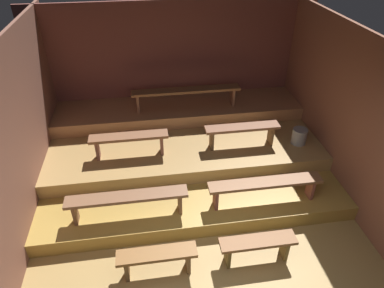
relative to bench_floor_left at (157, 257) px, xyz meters
name	(u,v)px	position (x,y,z in m)	size (l,w,h in m)	color
ground	(191,192)	(0.69, 1.58, -0.36)	(5.84, 5.42, 0.08)	#9E7C44
wall_back	(175,68)	(0.69, 3.92, 1.06)	(5.84, 0.06, 2.75)	brown
wall_left	(20,138)	(-1.85, 1.58, 1.06)	(0.06, 5.42, 2.75)	brown
wall_right	(343,113)	(3.24, 1.58, 1.06)	(0.06, 5.42, 2.75)	brown
platform_lower	(186,164)	(0.69, 2.19, -0.19)	(5.04, 3.40, 0.26)	#A78239
platform_middle	(183,139)	(0.69, 2.67, 0.07)	(5.04, 2.45, 0.26)	#A9834C
platform_upper	(179,111)	(0.69, 3.36, 0.34)	(5.04, 1.07, 0.26)	#A77048
bench_floor_left	(157,257)	(0.00, 0.00, 0.00)	(1.07, 0.25, 0.41)	brown
bench_floor_right	(257,245)	(1.39, 0.00, 0.00)	(1.07, 0.25, 0.41)	brown
bench_lower_left	(127,199)	(-0.37, 0.87, 0.28)	(1.80, 0.25, 0.41)	brown
bench_lower_right	(265,185)	(1.76, 0.87, 0.28)	(1.80, 0.25, 0.41)	brown
bench_middle_left	(129,139)	(-0.32, 2.10, 0.53)	(1.36, 0.25, 0.41)	brown
bench_middle_right	(242,130)	(1.71, 2.10, 0.53)	(1.36, 0.25, 0.41)	brown
bench_upper_center	(186,92)	(0.84, 3.23, 0.81)	(2.18, 0.25, 0.41)	brown
pail_middle	(299,136)	(2.79, 2.01, 0.35)	(0.27, 0.27, 0.30)	gray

